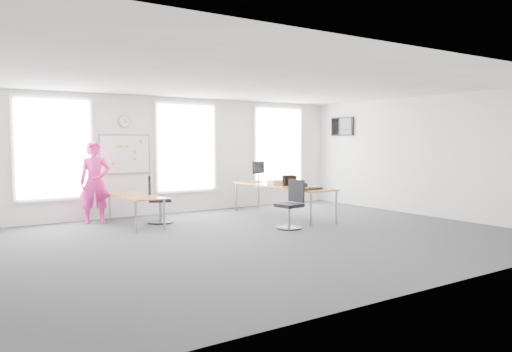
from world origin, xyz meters
TOP-DOWN VIEW (x-y plane):
  - floor at (0.00, 0.00)m, footprint 10.00×10.00m
  - ceiling at (0.00, 0.00)m, footprint 10.00×10.00m
  - wall_back at (0.00, 4.00)m, footprint 10.00×0.00m
  - wall_front at (0.00, -4.00)m, footprint 10.00×0.00m
  - wall_right at (5.00, 0.00)m, footprint 0.00×10.00m
  - window_left at (-3.00, 3.97)m, footprint 1.60×0.06m
  - window_mid at (0.30, 3.97)m, footprint 1.60×0.06m
  - window_right at (3.30, 3.97)m, footprint 1.60×0.06m
  - desk_right at (1.88, 1.89)m, footprint 0.86×3.22m
  - desk_left at (-1.58, 2.68)m, footprint 0.74×1.84m
  - chair_right at (1.06, 0.45)m, footprint 0.56×0.56m
  - chair_left at (-1.05, 2.71)m, footprint 0.66×0.66m
  - person at (-2.23, 3.50)m, footprint 0.77×0.59m
  - whiteboard at (-1.35, 3.97)m, footprint 1.20×0.03m
  - wall_clock at (-1.35, 3.97)m, footprint 0.30×0.04m
  - tv at (4.95, 3.00)m, footprint 0.06×0.90m
  - keyboard at (1.78, 0.62)m, footprint 0.53×0.28m
  - mouse at (2.09, 0.67)m, footprint 0.08×0.12m
  - lens_cap at (2.00, 0.92)m, footprint 0.08×0.08m
  - headphones at (1.98, 1.17)m, footprint 0.18×0.10m
  - laptop_sleeve at (1.88, 1.59)m, footprint 0.34×0.22m
  - paper_stack at (1.81, 2.05)m, footprint 0.35×0.28m
  - monitor at (1.94, 3.00)m, footprint 0.48×0.21m

SIDE VIEW (x-z plane):
  - floor at x=0.00m, z-range 0.00..0.00m
  - chair_right at x=1.06m, z-range -0.06..0.98m
  - chair_left at x=-1.05m, z-range -0.07..1.04m
  - desk_left at x=-1.58m, z-range 0.28..0.95m
  - desk_right at x=1.88m, z-range 0.34..1.13m
  - lens_cap at x=2.00m, z-range 0.78..0.79m
  - keyboard at x=1.78m, z-range 0.78..0.81m
  - mouse at x=2.09m, z-range 0.78..0.83m
  - headphones at x=1.98m, z-range 0.78..0.89m
  - paper_stack at x=1.81m, z-range 0.78..0.90m
  - laptop_sleeve at x=1.88m, z-range 0.78..1.05m
  - person at x=-2.23m, z-range 0.00..1.87m
  - monitor at x=1.94m, z-range 0.84..1.39m
  - wall_back at x=0.00m, z-range -3.50..6.50m
  - wall_front at x=0.00m, z-range -3.50..6.50m
  - wall_right at x=5.00m, z-range -3.50..6.50m
  - whiteboard at x=-1.35m, z-range 1.10..2.00m
  - window_left at x=-3.00m, z-range 0.60..2.80m
  - window_mid at x=0.30m, z-range 0.60..2.80m
  - window_right at x=3.30m, z-range 0.60..2.80m
  - tv at x=4.95m, z-range 2.02..2.57m
  - wall_clock at x=-1.35m, z-range 2.20..2.50m
  - ceiling at x=0.00m, z-range 3.00..3.00m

